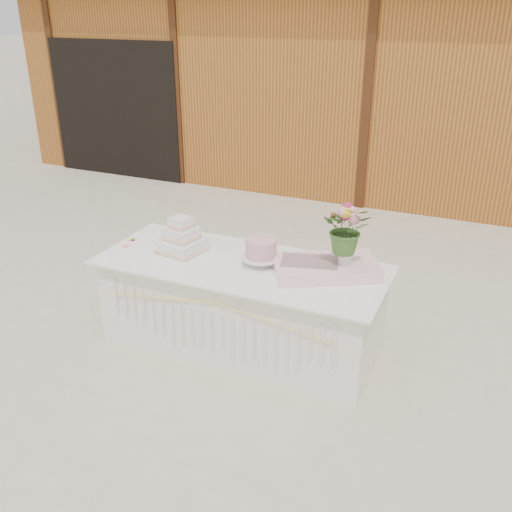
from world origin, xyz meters
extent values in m
plane|color=beige|center=(0.00, 0.00, 0.00)|extent=(80.00, 80.00, 0.00)
cube|color=#A66222|center=(0.00, 6.00, 1.50)|extent=(12.00, 4.00, 3.00)
cube|color=black|center=(-4.20, 3.98, 1.10)|extent=(2.40, 0.08, 2.20)
cube|color=white|center=(0.00, 0.00, 0.38)|extent=(2.28, 0.88, 0.75)
cube|color=white|center=(0.00, 0.00, 0.76)|extent=(2.40, 1.00, 0.02)
cube|color=white|center=(-0.58, 0.03, 0.83)|extent=(0.39, 0.39, 0.11)
cube|color=#FFBCA1|center=(-0.58, 0.03, 0.79)|extent=(0.40, 0.40, 0.03)
cube|color=white|center=(-0.58, 0.03, 0.94)|extent=(0.28, 0.28, 0.10)
cube|color=#FFBCA1|center=(-0.58, 0.03, 0.91)|extent=(0.29, 0.29, 0.03)
cube|color=white|center=(-0.58, 0.03, 1.03)|extent=(0.18, 0.18, 0.09)
cube|color=#FFBCA1|center=(-0.58, 0.03, 1.01)|extent=(0.20, 0.20, 0.03)
cylinder|color=white|center=(0.16, 0.04, 0.78)|extent=(0.28, 0.28, 0.02)
cylinder|color=white|center=(0.16, 0.04, 0.81)|extent=(0.08, 0.08, 0.05)
cylinder|color=white|center=(0.16, 0.04, 0.85)|extent=(0.32, 0.32, 0.01)
cylinder|color=#DEA0A6|center=(0.16, 0.04, 0.93)|extent=(0.25, 0.25, 0.15)
cube|color=#FFCDCD|center=(0.68, 0.12, 0.82)|extent=(0.93, 0.80, 0.10)
cylinder|color=#BCBCC1|center=(0.83, 0.13, 0.94)|extent=(0.11, 0.11, 0.14)
imported|color=#395D25|center=(0.83, 0.13, 1.22)|extent=(0.42, 0.39, 0.40)
camera|label=1|loc=(1.84, -3.83, 2.74)|focal=40.00mm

